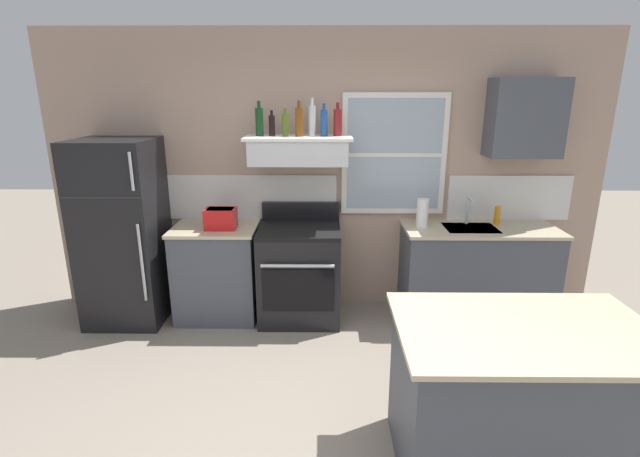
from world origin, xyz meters
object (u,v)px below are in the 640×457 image
at_px(dish_soap_bottle, 497,215).
at_px(paper_towel_roll, 422,213).
at_px(refrigerator, 123,233).
at_px(stove_range, 300,272).
at_px(bottle_olive_oil_square, 285,125).
at_px(kitchen_island, 517,399).
at_px(bottle_blue_liqueur, 324,122).
at_px(bottle_amber_wine, 299,121).
at_px(toaster, 221,218).
at_px(bottle_dark_green_wine, 259,121).
at_px(bottle_clear_tall, 312,120).
at_px(bottle_balsamic_dark, 272,125).
at_px(bottle_red_label_wine, 338,122).

bearing_deg(dish_soap_bottle, paper_towel_roll, -172.24).
xyz_separation_m(refrigerator, stove_range, (1.65, 0.02, -0.40)).
xyz_separation_m(bottle_olive_oil_square, kitchen_island, (1.45, -1.98, -1.39)).
bearing_deg(bottle_blue_liqueur, bottle_amber_wine, -170.65).
height_order(toaster, bottle_amber_wine, bottle_amber_wine).
distance_m(bottle_blue_liqueur, kitchen_island, 2.68).
bearing_deg(bottle_olive_oil_square, bottle_dark_green_wine, 174.36).
height_order(bottle_olive_oil_square, bottle_clear_tall, bottle_clear_tall).
bearing_deg(stove_range, bottle_blue_liqueur, 24.37).
bearing_deg(bottle_balsamic_dark, stove_range, -22.18).
distance_m(paper_towel_roll, kitchen_island, 2.02).
bearing_deg(dish_soap_bottle, bottle_olive_oil_square, -178.51).
bearing_deg(kitchen_island, bottle_red_label_wine, 116.07).
bearing_deg(bottle_olive_oil_square, paper_towel_roll, -2.17).
xyz_separation_m(bottle_clear_tall, bottle_blue_liqueur, (0.11, -0.04, -0.02)).
relative_size(bottle_olive_oil_square, dish_soap_bottle, 1.35).
bearing_deg(bottle_blue_liqueur, paper_towel_roll, -4.11).
xyz_separation_m(bottle_clear_tall, dish_soap_bottle, (1.76, -0.01, -0.89)).
bearing_deg(bottle_clear_tall, paper_towel_roll, -5.99).
height_order(bottle_amber_wine, kitchen_island, bottle_amber_wine).
bearing_deg(kitchen_island, bottle_clear_tall, 120.71).
distance_m(bottle_balsamic_dark, dish_soap_bottle, 2.28).
height_order(bottle_amber_wine, bottle_red_label_wine, bottle_amber_wine).
bearing_deg(bottle_blue_liqueur, bottle_dark_green_wine, 179.49).
xyz_separation_m(stove_range, dish_soap_bottle, (1.88, 0.14, 0.54)).
height_order(bottle_balsamic_dark, dish_soap_bottle, bottle_balsamic_dark).
bearing_deg(bottle_olive_oil_square, stove_range, -36.04).
height_order(bottle_dark_green_wine, bottle_blue_liqueur, bottle_dark_green_wine).
height_order(bottle_balsamic_dark, bottle_clear_tall, bottle_clear_tall).
bearing_deg(paper_towel_roll, kitchen_island, -84.59).
xyz_separation_m(dish_soap_bottle, kitchen_island, (-0.55, -2.03, -0.54)).
height_order(refrigerator, dish_soap_bottle, refrigerator).
xyz_separation_m(stove_range, paper_towel_roll, (1.15, 0.04, 0.58)).
relative_size(bottle_balsamic_dark, bottle_clear_tall, 0.68).
height_order(toaster, stove_range, toaster).
xyz_separation_m(refrigerator, bottle_red_label_wine, (2.00, 0.13, 1.00)).
relative_size(bottle_blue_liqueur, dish_soap_bottle, 1.60).
distance_m(refrigerator, dish_soap_bottle, 3.54).
bearing_deg(dish_soap_bottle, refrigerator, -177.40).
xyz_separation_m(bottle_clear_tall, kitchen_island, (1.21, -2.04, -1.43)).
xyz_separation_m(bottle_clear_tall, paper_towel_roll, (1.03, -0.11, -0.84)).
bearing_deg(toaster, dish_soap_bottle, 3.66).
height_order(stove_range, bottle_dark_green_wine, bottle_dark_green_wine).
bearing_deg(paper_towel_roll, bottle_red_label_wine, 174.83).
xyz_separation_m(bottle_amber_wine, kitchen_island, (1.32, -1.96, -1.42)).
bearing_deg(toaster, bottle_balsamic_dark, 14.66).
distance_m(bottle_clear_tall, bottle_red_label_wine, 0.23).
relative_size(stove_range, paper_towel_roll, 4.04).
bearing_deg(paper_towel_roll, bottle_dark_green_wine, 177.28).
bearing_deg(bottle_red_label_wine, stove_range, -162.64).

